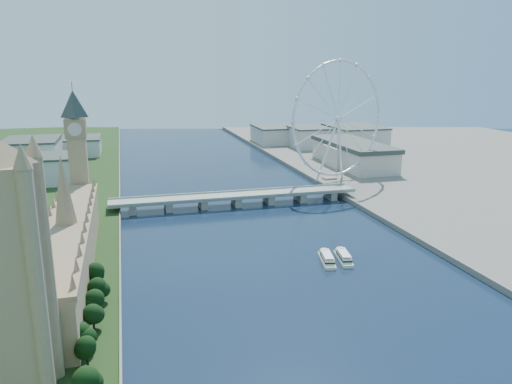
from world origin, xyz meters
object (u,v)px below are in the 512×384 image
object	(u,v)px
london_eye	(338,119)
victoria_tower	(5,265)
tour_boat_near	(343,261)
tour_boat_far	(327,262)

from	to	relation	value
london_eye	victoria_tower	bearing A→B (deg)	-130.35
tour_boat_near	tour_boat_far	world-z (taller)	tour_boat_far
victoria_tower	tour_boat_near	distance (m)	204.98
tour_boat_near	tour_boat_far	size ratio (longest dim) A/B	0.99
tour_boat_far	tour_boat_near	bearing A→B (deg)	11.21
victoria_tower	london_eye	bearing A→B (deg)	49.65
london_eye	tour_boat_far	bearing A→B (deg)	-115.19
victoria_tower	tour_boat_far	xyz separation A→B (m)	(160.13, 98.43, -54.49)
victoria_tower	london_eye	distance (m)	393.99
london_eye	tour_boat_far	xyz separation A→B (m)	(-94.85, -201.65, -67.52)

